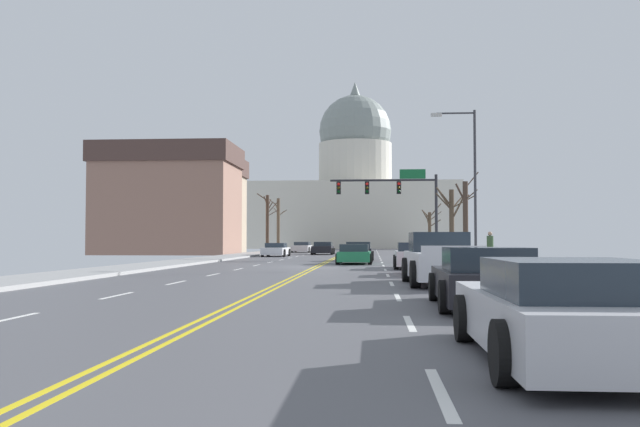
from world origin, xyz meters
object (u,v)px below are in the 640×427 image
at_px(sedan_near_02, 415,256).
at_px(sedan_near_05, 484,280).
at_px(sedan_near_03, 433,261).
at_px(sedan_near_06, 563,312).
at_px(pickup_truck_near_04, 441,261).
at_px(sedan_oncoming_02, 302,247).
at_px(sedan_oncoming_01, 323,248).
at_px(sedan_oncoming_00, 276,250).
at_px(sedan_near_01, 355,254).
at_px(signal_gantry, 397,194).
at_px(sedan_near_00, 359,252).
at_px(bicycle_parked, 492,260).
at_px(street_lamp_right, 469,173).
at_px(pedestrian_00, 490,246).

height_order(sedan_near_02, sedan_near_05, sedan_near_02).
xyz_separation_m(sedan_near_02, sedan_near_03, (0.37, -6.14, -0.04)).
xyz_separation_m(sedan_near_05, sedan_near_06, (-0.14, -6.37, -0.01)).
xyz_separation_m(pickup_truck_near_04, sedan_oncoming_02, (-10.11, 55.92, -0.16)).
bearing_deg(pickup_truck_near_04, sedan_oncoming_01, 98.78).
height_order(sedan_oncoming_00, sedan_oncoming_01, sedan_oncoming_01).
relative_size(sedan_near_01, sedan_oncoming_00, 0.98).
relative_size(pickup_truck_near_04, sedan_oncoming_00, 1.15).
bearing_deg(sedan_near_01, sedan_oncoming_01, 98.08).
bearing_deg(sedan_near_06, signal_gantry, 90.42).
height_order(sedan_near_00, pickup_truck_near_04, pickup_truck_near_04).
height_order(sedan_near_00, bicycle_parked, sedan_near_00).
bearing_deg(sedan_near_01, sedan_near_05, -82.67).
distance_m(street_lamp_right, pedestrian_00, 3.94).
bearing_deg(street_lamp_right, signal_gantry, 101.95).
distance_m(sedan_oncoming_00, pedestrian_00, 26.46).
distance_m(sedan_near_00, pickup_truck_near_04, 24.62).
distance_m(pickup_truck_near_04, sedan_oncoming_02, 56.83).
bearing_deg(sedan_oncoming_02, sedan_near_05, -80.81).
relative_size(street_lamp_right, sedan_near_06, 1.70).
relative_size(pedestrian_00, bicycle_parked, 0.96).
distance_m(sedan_near_03, sedan_near_05, 13.34).
xyz_separation_m(street_lamp_right, sedan_oncoming_00, (-13.22, 22.47, -4.32)).
xyz_separation_m(sedan_near_00, sedan_near_03, (3.35, -18.50, -0.04)).
relative_size(street_lamp_right, sedan_oncoming_01, 1.82).
bearing_deg(sedan_near_03, street_lamp_right, 72.16).
bearing_deg(street_lamp_right, sedan_near_02, -147.80).
bearing_deg(signal_gantry, bicycle_parked, -79.72).
relative_size(sedan_near_02, pedestrian_00, 2.70).
bearing_deg(sedan_near_05, sedan_near_02, 90.66).
bearing_deg(sedan_near_00, sedan_near_06, -85.42).
relative_size(signal_gantry, pickup_truck_near_04, 1.49).
relative_size(sedan_near_03, sedan_oncoming_02, 0.91).
bearing_deg(signal_gantry, sedan_near_05, -89.29).
distance_m(sedan_near_03, sedan_near_06, 19.71).
bearing_deg(sedan_oncoming_02, sedan_near_00, -77.38).
height_order(street_lamp_right, sedan_near_06, street_lamp_right).
bearing_deg(sedan_near_03, sedan_near_05, -90.63).
distance_m(sedan_near_01, sedan_oncoming_01, 26.56).
relative_size(pickup_truck_near_04, sedan_near_05, 1.15).
xyz_separation_m(sedan_near_00, sedan_near_06, (3.06, -38.21, -0.03)).
bearing_deg(sedan_near_00, sedan_near_02, -76.47).
height_order(pickup_truck_near_04, sedan_near_06, pickup_truck_near_04).
relative_size(sedan_oncoming_01, pedestrian_00, 2.59).
xyz_separation_m(sedan_near_01, pickup_truck_near_04, (3.18, -18.45, 0.18)).
bearing_deg(signal_gantry, sedan_near_06, -89.58).
height_order(sedan_near_00, sedan_oncoming_00, sedan_near_00).
bearing_deg(sedan_near_05, pedestrian_00, 80.05).
bearing_deg(sedan_oncoming_00, signal_gantry, -36.71).
height_order(sedan_near_03, sedan_oncoming_00, sedan_near_03).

